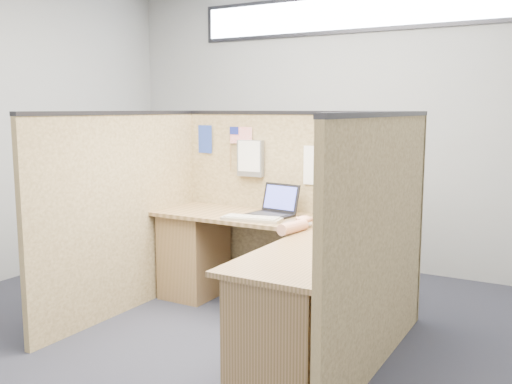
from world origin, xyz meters
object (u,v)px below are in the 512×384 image
Objects in this scene: l_desk at (271,277)px; mouse at (304,223)px; laptop at (273,208)px; keyboard at (252,219)px.

mouse is (0.16, 0.20, 0.36)m from l_desk.
keyboard is at bearing -90.18° from laptop.
laptop is 3.08× the size of mouse.
l_desk is 5.46× the size of laptop.
mouse is (0.43, -0.01, 0.01)m from keyboard.
keyboard is (-0.04, -0.26, -0.04)m from laptop.
laptop is 0.48m from mouse.
mouse reaches higher than l_desk.
mouse is (0.39, -0.27, -0.03)m from laptop.
laptop is (-0.24, 0.47, 0.40)m from l_desk.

